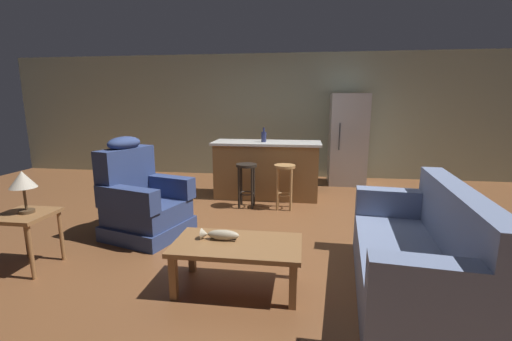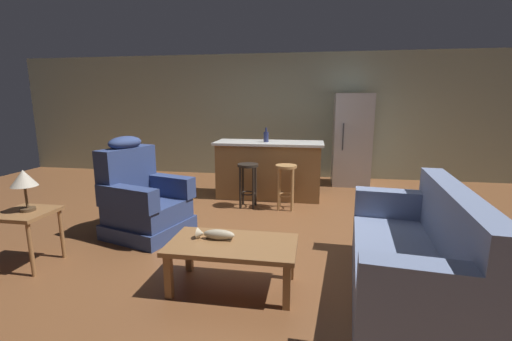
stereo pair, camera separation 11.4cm
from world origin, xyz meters
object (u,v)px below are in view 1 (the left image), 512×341
couch (419,257)px  recliner_near_lamp (142,201)px  table_lamp (23,182)px  kitchen_island (267,169)px  end_table (26,223)px  bar_stool_left (246,177)px  fish_figurine (220,235)px  bar_stool_right (285,178)px  coffee_table (237,249)px  bottle_tall_green (264,137)px  refrigerator (348,139)px

couch → recliner_near_lamp: recliner_near_lamp is taller
table_lamp → kitchen_island: size_ratio=0.23×
end_table → bar_stool_left: size_ratio=0.82×
fish_figurine → bar_stool_right: bearing=79.1°
end_table → recliner_near_lamp: bearing=54.3°
bar_stool_right → recliner_near_lamp: bearing=-142.5°
coffee_table → fish_figurine: size_ratio=3.24×
fish_figurine → table_lamp: 1.96m
coffee_table → recliner_near_lamp: bearing=142.5°
table_lamp → bottle_tall_green: bottle_tall_green is taller
couch → end_table: size_ratio=3.53×
table_lamp → end_table: bearing=-121.5°
refrigerator → table_lamp: bearing=-130.5°
couch → kitchen_island: (-1.59, 2.86, 0.14)m
fish_figurine → recliner_near_lamp: (-1.22, 1.01, -0.04)m
bar_stool_left → end_table: bearing=-128.4°
couch → end_table: bearing=6.2°
recliner_near_lamp → refrigerator: (2.78, 3.10, 0.46)m
end_table → refrigerator: size_ratio=0.32×
recliner_near_lamp → bottle_tall_green: (1.27, 1.86, 0.62)m
recliner_near_lamp → kitchen_island: (1.32, 1.90, 0.06)m
end_table → bar_stool_right: bar_stool_right is taller
bar_stool_left → bottle_tall_green: (0.20, 0.59, 0.57)m
recliner_near_lamp → bottle_tall_green: bearing=72.3°
fish_figurine → kitchen_island: bearing=88.1°
kitchen_island → bottle_tall_green: 0.57m
end_table → kitchen_island: bearing=54.9°
table_lamp → bar_stool_right: size_ratio=0.60×
coffee_table → table_lamp: 2.14m
kitchen_island → bottle_tall_green: bearing=-140.5°
recliner_near_lamp → end_table: size_ratio=2.14×
bar_stool_right → refrigerator: refrigerator is taller
coffee_table → fish_figurine: 0.20m
end_table → refrigerator: bearing=49.5°
refrigerator → coffee_table: bearing=-108.5°
recliner_near_lamp → end_table: 1.21m
kitchen_island → bar_stool_left: (-0.24, -0.63, -0.01)m
end_table → bar_stool_right: bearing=43.6°
recliner_near_lamp → bottle_tall_green: 2.34m
coffee_table → refrigerator: 4.42m
refrigerator → end_table: bearing=-130.5°
end_table → bottle_tall_green: (1.97, 2.84, 0.58)m
recliner_near_lamp → table_lamp: recliner_near_lamp is taller
end_table → table_lamp: (0.01, 0.02, 0.41)m
bar_stool_right → end_table: bearing=-136.4°
coffee_table → table_lamp: bearing=177.2°
table_lamp → bottle_tall_green: bearing=55.2°
table_lamp → bar_stool_right: (2.35, 2.23, -0.40)m
bar_stool_right → couch: bearing=-60.8°
couch → bottle_tall_green: bearing=-54.0°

